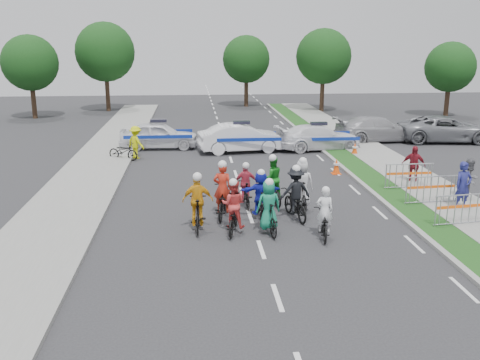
{
  "coord_description": "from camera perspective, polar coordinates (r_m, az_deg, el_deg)",
  "views": [
    {
      "loc": [
        -1.91,
        -14.38,
        5.92
      ],
      "look_at": [
        -0.28,
        3.8,
        1.1
      ],
      "focal_mm": 40.0,
      "sensor_mm": 36.0,
      "label": 1
    }
  ],
  "objects": [
    {
      "name": "grass_strip",
      "position": [
        21.67,
        15.93,
        -1.5
      ],
      "size": [
        1.2,
        60.0,
        0.11
      ],
      "primitive_type": "cube",
      "color": "#194516",
      "rests_on": "ground"
    },
    {
      "name": "ground",
      "position": [
        15.67,
        2.28,
        -7.42
      ],
      "size": [
        90.0,
        90.0,
        0.0
      ],
      "primitive_type": "plane",
      "color": "#28282B",
      "rests_on": "ground"
    },
    {
      "name": "tree_3",
      "position": [
        46.93,
        -14.2,
        13.09
      ],
      "size": [
        4.9,
        4.9,
        7.35
      ],
      "color": "#382619",
      "rests_on": "ground"
    },
    {
      "name": "civilian_sedan",
      "position": [
        32.96,
        14.46,
        5.29
      ],
      "size": [
        5.3,
        2.56,
        1.49
      ],
      "primitive_type": "imported",
      "rotation": [
        0.0,
        0.0,
        1.67
      ],
      "color": "#A2A1A6",
      "rests_on": "ground"
    },
    {
      "name": "spectator_2",
      "position": [
        23.47,
        18.01,
        1.51
      ],
      "size": [
        1.04,
        0.79,
        1.65
      ],
      "primitive_type": "imported",
      "rotation": [
        0.0,
        0.0,
        -0.46
      ],
      "color": "maroon",
      "rests_on": "ground"
    },
    {
      "name": "rider_6",
      "position": [
        18.26,
        -1.88,
        -1.96
      ],
      "size": [
        1.03,
        2.06,
        2.01
      ],
      "rotation": [
        0.0,
        0.0,
        2.96
      ],
      "color": "black",
      "rests_on": "ground"
    },
    {
      "name": "rider_5",
      "position": [
        18.08,
        2.21,
        -1.87
      ],
      "size": [
        1.42,
        1.69,
        1.75
      ],
      "rotation": [
        0.0,
        0.0,
        3.21
      ],
      "color": "black",
      "rests_on": "ground"
    },
    {
      "name": "rider_7",
      "position": [
        19.05,
        6.59,
        -1.04
      ],
      "size": [
        0.82,
        1.86,
        1.95
      ],
      "rotation": [
        0.0,
        0.0,
        3.13
      ],
      "color": "black",
      "rests_on": "ground"
    },
    {
      "name": "police_car_1",
      "position": [
        28.89,
        0.15,
        4.5
      ],
      "size": [
        4.79,
        2.17,
        1.52
      ],
      "primitive_type": "imported",
      "rotation": [
        0.0,
        0.0,
        1.69
      ],
      "color": "white",
      "rests_on": "ground"
    },
    {
      "name": "police_car_0",
      "position": [
        30.2,
        -8.63,
        4.75
      ],
      "size": [
        4.4,
        1.91,
        1.48
      ],
      "primitive_type": "imported",
      "rotation": [
        0.0,
        0.0,
        1.53
      ],
      "color": "white",
      "rests_on": "ground"
    },
    {
      "name": "civilian_suv",
      "position": [
        34.1,
        21.13,
        5.1
      ],
      "size": [
        5.78,
        3.18,
        1.53
      ],
      "primitive_type": "imported",
      "rotation": [
        0.0,
        0.0,
        1.45
      ],
      "color": "gray",
      "rests_on": "ground"
    },
    {
      "name": "sidewalk_right",
      "position": [
        22.37,
        20.25,
        -1.32
      ],
      "size": [
        2.4,
        60.0,
        0.13
      ],
      "primitive_type": "cube",
      "color": "gray",
      "rests_on": "ground"
    },
    {
      "name": "spectator_1",
      "position": [
        21.75,
        23.3,
        -0.01
      ],
      "size": [
        0.98,
        0.9,
        1.63
      ],
      "primitive_type": "imported",
      "rotation": [
        0.0,
        0.0,
        0.44
      ],
      "color": "#5A5A5F",
      "rests_on": "ground"
    },
    {
      "name": "sidewalk_left",
      "position": [
        20.76,
        -17.7,
        -2.32
      ],
      "size": [
        3.0,
        60.0,
        0.13
      ],
      "primitive_type": "cube",
      "color": "gray",
      "rests_on": "ground"
    },
    {
      "name": "barrier_1",
      "position": [
        20.69,
        19.67,
        -1.11
      ],
      "size": [
        2.03,
        0.66,
        1.12
      ],
      "primitive_type": null,
      "rotation": [
        0.0,
        0.0,
        0.08
      ],
      "color": "#A5A8AD",
      "rests_on": "ground"
    },
    {
      "name": "tree_2",
      "position": [
        45.07,
        21.51,
        11.14
      ],
      "size": [
        3.85,
        3.85,
        5.77
      ],
      "color": "#382619",
      "rests_on": "ground"
    },
    {
      "name": "tree_0",
      "position": [
        44.1,
        -21.5,
        11.54
      ],
      "size": [
        4.2,
        4.2,
        6.3
      ],
      "color": "#382619",
      "rests_on": "ground"
    },
    {
      "name": "rider_1",
      "position": [
        16.7,
        3.05,
        -3.42
      ],
      "size": [
        0.83,
        1.78,
        1.82
      ],
      "rotation": [
        0.0,
        0.0,
        3.3
      ],
      "color": "black",
      "rests_on": "ground"
    },
    {
      "name": "curb_right",
      "position": [
        21.43,
        14.19,
        -1.55
      ],
      "size": [
        0.2,
        60.0,
        0.12
      ],
      "primitive_type": "cube",
      "color": "gray",
      "rests_on": "ground"
    },
    {
      "name": "spectator_0",
      "position": [
        20.47,
        22.7,
        -0.62
      ],
      "size": [
        0.71,
        0.53,
        1.77
      ],
      "primitive_type": "imported",
      "rotation": [
        0.0,
        0.0,
        0.17
      ],
      "color": "navy",
      "rests_on": "ground"
    },
    {
      "name": "barrier_0",
      "position": [
        18.68,
        22.61,
        -3.06
      ],
      "size": [
        2.05,
        0.75,
        1.12
      ],
      "primitive_type": null,
      "rotation": [
        0.0,
        0.0,
        0.13
      ],
      "color": "#A5A8AD",
      "rests_on": "ground"
    },
    {
      "name": "rider_4",
      "position": [
        18.13,
        5.9,
        -1.91
      ],
      "size": [
        1.15,
        1.96,
        1.9
      ],
      "rotation": [
        0.0,
        0.0,
        3.34
      ],
      "color": "black",
      "rests_on": "ground"
    },
    {
      "name": "tree_1",
      "position": [
        45.72,
        8.9,
        12.88
      ],
      "size": [
        4.55,
        4.55,
        6.82
      ],
      "color": "#382619",
      "rests_on": "ground"
    },
    {
      "name": "cone_1",
      "position": [
        28.66,
        12.14,
        3.23
      ],
      "size": [
        0.4,
        0.4,
        0.7
      ],
      "color": "#F24C0C",
      "rests_on": "ground"
    },
    {
      "name": "marshal_hiviz",
      "position": [
        27.78,
        -11.05,
        3.97
      ],
      "size": [
        1.2,
        1.19,
        1.67
      ],
      "primitive_type": "imported",
      "rotation": [
        0.0,
        0.0,
        2.37
      ],
      "color": "#D1DD0B",
      "rests_on": "ground"
    },
    {
      "name": "tree_4",
      "position": [
        48.66,
        0.67,
        12.75
      ],
      "size": [
        4.2,
        4.2,
        6.3
      ],
      "color": "#382619",
      "rests_on": "ground"
    },
    {
      "name": "rider_9",
      "position": [
        19.35,
        0.6,
        -1.0
      ],
      "size": [
        0.87,
        1.62,
        1.68
      ],
      "rotation": [
        0.0,
        0.0,
        3.21
      ],
      "color": "black",
      "rests_on": "ground"
    },
    {
      "name": "barrier_2",
      "position": [
        22.49,
        17.55,
        0.3
      ],
      "size": [
        2.01,
        0.52,
        1.12
      ],
      "primitive_type": null,
      "rotation": [
        0.0,
        0.0,
        0.01
      ],
      "color": "#A5A8AD",
      "rests_on": "ground"
    },
    {
      "name": "rider_3",
      "position": [
        17.0,
        -4.51,
        -3.01
      ],
      "size": [
        0.98,
        1.85,
        1.93
      ],
      "rotation": [
        0.0,
        0.0,
        3.11
      ],
      "color": "black",
      "rests_on": "ground"
    },
    {
      "name": "rider_8",
      "position": [
        19.73,
        3.42,
        -0.58
      ],
      "size": [
        0.99,
        1.94,
        1.89
      ],
      "rotation": [
        0.0,
        0.0,
        3.34
      ],
      "color": "black",
      "rests_on": "ground"
    },
    {
      "name": "rider_2",
      "position": [
        16.78,
        -0.74,
        -3.46
      ],
      "size": [
        0.96,
        1.84,
        1.78
      ],
      "rotation": [
        0.0,
        0.0,
        2.93
      ],
      "color": "black",
      "rests_on": "ground"
    },
    {
      "name": "police_car_2",
      "position": [
        29.84,
        8.35,
        4.53
      ],
      "size": [
        4.96,
        2.63,
        1.37
      ],
      "primitive_type": "imported",
      "rotation": [
        0.0,
        0.0,
        1.73
      ],
      "color": "white",
      "rests_on": "ground"
    },
    {
      "name": "cone_0",
      "position": [
        24.58,
        10.24,
        1.43
      ],
      "size": [
        0.4,
        0.4,
        0.7
      ],
      "color": "#F24C0C",
      "rests_on": "ground"
    },
    {
      "name": "rider_0",
      "position": [
        16.56,
        8.93,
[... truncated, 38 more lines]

